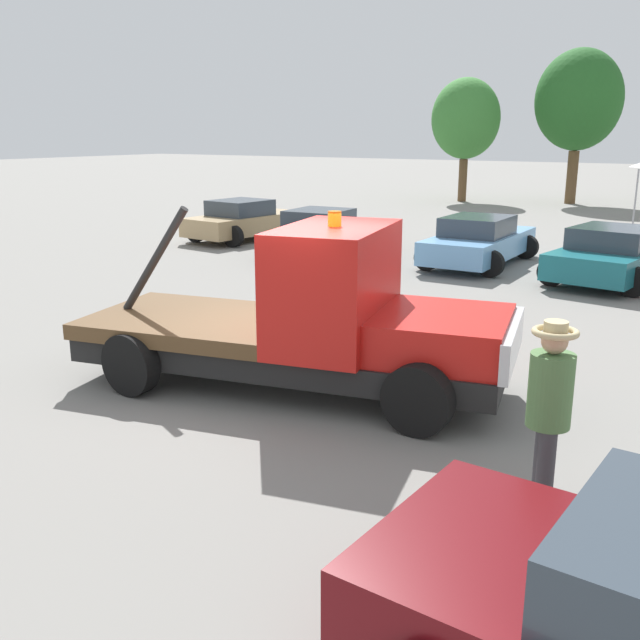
{
  "coord_description": "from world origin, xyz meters",
  "views": [
    {
      "loc": [
        5.45,
        -7.96,
        3.54
      ],
      "look_at": [
        0.5,
        0.0,
        1.05
      ],
      "focal_mm": 40.0,
      "sensor_mm": 36.0,
      "label": 1
    }
  ],
  "objects_px": {
    "parked_car_skyblue": "(479,241)",
    "tree_left": "(466,119)",
    "parked_car_tan": "(244,220)",
    "person_near_truck": "(549,403)",
    "tree_center": "(579,100)",
    "traffic_cone": "(476,316)",
    "parked_car_charcoal": "(322,233)",
    "parked_car_teal": "(614,255)",
    "tow_truck": "(315,323)"
  },
  "relations": [
    {
      "from": "tree_center",
      "to": "traffic_cone",
      "type": "distance_m",
      "value": 26.08
    },
    {
      "from": "parked_car_tan",
      "to": "person_near_truck",
      "type": "bearing_deg",
      "value": -127.26
    },
    {
      "from": "tree_center",
      "to": "tree_left",
      "type": "bearing_deg",
      "value": -160.79
    },
    {
      "from": "traffic_cone",
      "to": "person_near_truck",
      "type": "bearing_deg",
      "value": -64.78
    },
    {
      "from": "parked_car_charcoal",
      "to": "traffic_cone",
      "type": "relative_size",
      "value": 7.94
    },
    {
      "from": "parked_car_skyblue",
      "to": "traffic_cone",
      "type": "relative_size",
      "value": 8.41
    },
    {
      "from": "person_near_truck",
      "to": "parked_car_teal",
      "type": "xyz_separation_m",
      "value": [
        -1.5,
        11.9,
        -0.47
      ]
    },
    {
      "from": "parked_car_tan",
      "to": "parked_car_skyblue",
      "type": "distance_m",
      "value": 8.33
    },
    {
      "from": "tow_truck",
      "to": "parked_car_charcoal",
      "type": "xyz_separation_m",
      "value": [
        -5.94,
        9.79,
        -0.33
      ]
    },
    {
      "from": "parked_car_skyblue",
      "to": "tree_center",
      "type": "height_order",
      "value": "tree_center"
    },
    {
      "from": "tow_truck",
      "to": "parked_car_skyblue",
      "type": "bearing_deg",
      "value": 85.53
    },
    {
      "from": "parked_car_skyblue",
      "to": "tree_left",
      "type": "xyz_separation_m",
      "value": [
        -7.04,
        17.16,
        3.49
      ]
    },
    {
      "from": "parked_car_tan",
      "to": "traffic_cone",
      "type": "height_order",
      "value": "parked_car_tan"
    },
    {
      "from": "tree_center",
      "to": "traffic_cone",
      "type": "relative_size",
      "value": 13.55
    },
    {
      "from": "person_near_truck",
      "to": "tree_center",
      "type": "height_order",
      "value": "tree_center"
    },
    {
      "from": "tow_truck",
      "to": "parked_car_tan",
      "type": "relative_size",
      "value": 1.45
    },
    {
      "from": "tree_left",
      "to": "tree_center",
      "type": "xyz_separation_m",
      "value": [
        5.08,
        1.77,
        0.86
      ]
    },
    {
      "from": "person_near_truck",
      "to": "traffic_cone",
      "type": "height_order",
      "value": "person_near_truck"
    },
    {
      "from": "parked_car_charcoal",
      "to": "parked_car_teal",
      "type": "relative_size",
      "value": 0.92
    },
    {
      "from": "parked_car_skyblue",
      "to": "tree_left",
      "type": "height_order",
      "value": "tree_left"
    },
    {
      "from": "parked_car_skyblue",
      "to": "parked_car_teal",
      "type": "xyz_separation_m",
      "value": [
        3.55,
        -0.39,
        0.0
      ]
    },
    {
      "from": "parked_car_tan",
      "to": "parked_car_charcoal",
      "type": "xyz_separation_m",
      "value": [
        3.79,
        -1.16,
        -0.0
      ]
    },
    {
      "from": "tree_left",
      "to": "traffic_cone",
      "type": "bearing_deg",
      "value": -68.45
    },
    {
      "from": "tow_truck",
      "to": "parked_car_teal",
      "type": "distance_m",
      "value": 10.42
    },
    {
      "from": "parked_car_teal",
      "to": "tree_left",
      "type": "height_order",
      "value": "tree_left"
    },
    {
      "from": "person_near_truck",
      "to": "tree_left",
      "type": "bearing_deg",
      "value": 90.45
    },
    {
      "from": "parked_car_skyblue",
      "to": "tree_left",
      "type": "bearing_deg",
      "value": 21.93
    },
    {
      "from": "tree_left",
      "to": "traffic_cone",
      "type": "height_order",
      "value": "tree_left"
    },
    {
      "from": "tow_truck",
      "to": "parked_car_tan",
      "type": "xyz_separation_m",
      "value": [
        -9.74,
        10.95,
        -0.33
      ]
    },
    {
      "from": "tow_truck",
      "to": "parked_car_charcoal",
      "type": "distance_m",
      "value": 11.45
    },
    {
      "from": "parked_car_skyblue",
      "to": "parked_car_teal",
      "type": "bearing_deg",
      "value": -96.68
    },
    {
      "from": "person_near_truck",
      "to": "parked_car_skyblue",
      "type": "distance_m",
      "value": 13.29
    },
    {
      "from": "tow_truck",
      "to": "parked_car_charcoal",
      "type": "height_order",
      "value": "tow_truck"
    },
    {
      "from": "tow_truck",
      "to": "tree_left",
      "type": "xyz_separation_m",
      "value": [
        -8.46,
        27.75,
        3.16
      ]
    },
    {
      "from": "parked_car_charcoal",
      "to": "traffic_cone",
      "type": "height_order",
      "value": "parked_car_charcoal"
    },
    {
      "from": "parked_car_charcoal",
      "to": "tree_center",
      "type": "distance_m",
      "value": 20.37
    },
    {
      "from": "tree_left",
      "to": "parked_car_tan",
      "type": "bearing_deg",
      "value": -94.36
    },
    {
      "from": "tree_left",
      "to": "parked_car_skyblue",
      "type": "bearing_deg",
      "value": -67.7
    },
    {
      "from": "tree_center",
      "to": "parked_car_charcoal",
      "type": "bearing_deg",
      "value": -97.39
    },
    {
      "from": "person_near_truck",
      "to": "tree_left",
      "type": "relative_size",
      "value": 0.31
    },
    {
      "from": "parked_car_tan",
      "to": "tree_left",
      "type": "height_order",
      "value": "tree_left"
    },
    {
      "from": "parked_car_skyblue",
      "to": "traffic_cone",
      "type": "height_order",
      "value": "parked_car_skyblue"
    },
    {
      "from": "parked_car_charcoal",
      "to": "parked_car_teal",
      "type": "distance_m",
      "value": 8.08
    },
    {
      "from": "tree_center",
      "to": "parked_car_tan",
      "type": "bearing_deg",
      "value": -108.89
    },
    {
      "from": "parked_car_tan",
      "to": "parked_car_teal",
      "type": "relative_size",
      "value": 0.93
    },
    {
      "from": "tree_center",
      "to": "person_near_truck",
      "type": "bearing_deg",
      "value": -77.35
    },
    {
      "from": "parked_car_skyblue",
      "to": "tree_center",
      "type": "distance_m",
      "value": 19.52
    },
    {
      "from": "parked_car_teal",
      "to": "tree_center",
      "type": "height_order",
      "value": "tree_center"
    },
    {
      "from": "parked_car_charcoal",
      "to": "parked_car_skyblue",
      "type": "xyz_separation_m",
      "value": [
        4.53,
        0.8,
        0.0
      ]
    },
    {
      "from": "parked_car_skyblue",
      "to": "parked_car_teal",
      "type": "relative_size",
      "value": 0.98
    }
  ]
}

